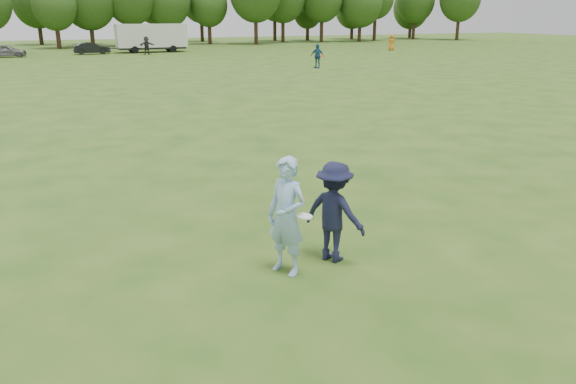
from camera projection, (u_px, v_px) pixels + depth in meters
name	position (u px, v px, depth m)	size (l,w,h in m)	color
ground	(355.00, 262.00, 10.29)	(200.00, 200.00, 0.00)	#264E16
thrower	(287.00, 216.00, 9.59)	(0.76, 0.50, 2.08)	#91B9E1
defender	(334.00, 212.00, 10.12)	(1.20, 0.69, 1.86)	#171934
player_far_b	(317.00, 56.00, 46.59)	(1.15, 0.48, 1.97)	navy
player_far_c	(391.00, 42.00, 68.87)	(0.95, 0.62, 1.95)	orange
player_far_d	(147.00, 46.00, 61.96)	(1.82, 0.58, 1.97)	#282828
car_e	(6.00, 51.00, 58.25)	(1.55, 3.86, 1.32)	slate
car_f	(92.00, 48.00, 62.71)	(1.37, 3.93, 1.30)	black
field_cone	(321.00, 56.00, 58.81)	(0.28, 0.28, 0.30)	#F73F0D
disc_in_play	(305.00, 216.00, 9.37)	(0.32, 0.32, 0.07)	white
cargo_trailer	(151.00, 37.00, 65.61)	(9.00, 2.75, 3.20)	silver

